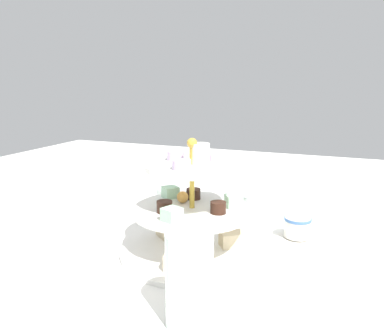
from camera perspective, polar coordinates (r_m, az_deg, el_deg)
ground_plane at (r=0.81m, az=-0.00°, el=-12.98°), size 2.40×2.40×0.00m
tiered_serving_stand at (r=0.78m, az=0.03°, el=-7.93°), size 0.29×0.29×0.24m
water_glass_tall_right at (r=0.57m, az=-0.41°, el=-16.64°), size 0.07×0.07×0.14m
water_glass_short_left at (r=0.97m, az=9.13°, el=-6.51°), size 0.06×0.06×0.07m
teacup_with_saucer at (r=0.89m, az=15.21°, el=-9.08°), size 0.09×0.09×0.05m
butter_knife_left at (r=0.81m, az=-20.59°, el=-13.36°), size 0.08×0.16×0.00m
butter_knife_right at (r=0.73m, az=20.83°, el=-16.45°), size 0.05×0.17×0.00m
water_glass_mid_back at (r=0.98m, az=-3.44°, el=-5.82°), size 0.06×0.06×0.08m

